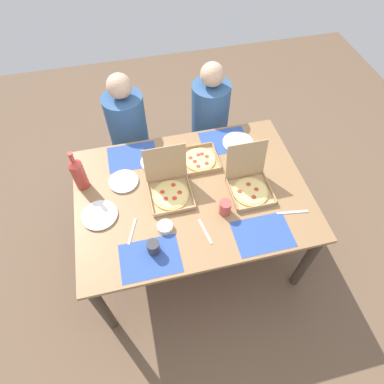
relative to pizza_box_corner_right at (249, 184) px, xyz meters
The scene contains 22 objects.
ground_plane 0.92m from the pizza_box_corner_right, behind, with size 6.00×6.00×0.00m, color brown.
dining_table 0.42m from the pizza_box_corner_right, behind, with size 1.58×1.14×0.78m.
placemat_near_left 0.83m from the pizza_box_corner_right, 154.22° to the right, with size 0.36×0.26×0.00m, color #2D4C9E.
placemat_near_right 0.36m from the pizza_box_corner_right, 94.85° to the right, with size 0.36×0.26×0.00m, color #2D4C9E.
placemat_far_left 0.89m from the pizza_box_corner_right, 146.97° to the left, with size 0.36×0.26×0.00m, color #2D4C9E.
placemat_far_right 0.49m from the pizza_box_corner_right, 93.61° to the left, with size 0.36×0.26×0.00m, color #2D4C9E.
pizza_box_corner_right is the anchor object (origin of this frame).
pizza_box_edge_far 0.42m from the pizza_box_corner_right, 128.89° to the left, with size 0.26×0.26×0.04m.
pizza_box_corner_left 0.54m from the pizza_box_corner_right, behind, with size 0.28×0.30×0.32m.
plate_middle 1.02m from the pizza_box_corner_right, behind, with size 0.23×0.23×0.02m.
plate_near_left 0.70m from the pizza_box_corner_right, 146.65° to the left, with size 0.22×0.22×0.03m.
plate_near_right 0.44m from the pizza_box_corner_right, 81.72° to the left, with size 0.24×0.24×0.02m.
plate_far_right 0.87m from the pizza_box_corner_right, 162.98° to the left, with size 0.21×0.21×0.02m.
soda_bottle 1.15m from the pizza_box_corner_right, 165.26° to the left, with size 0.09×0.09×0.32m.
cup_spare 0.26m from the pizza_box_corner_right, 146.27° to the right, with size 0.08×0.08×0.10m, color #BF4742.
cup_clear_right 0.78m from the pizza_box_corner_right, 156.13° to the right, with size 0.08×0.08×0.09m, color #333338.
condiment_bowl 0.64m from the pizza_box_corner_right, 163.95° to the right, with size 0.10×0.10×0.04m, color white.
fork_by_far_left 0.46m from the pizza_box_corner_right, 145.66° to the right, with size 0.19×0.02×0.01m, color #B7B7BC.
knife_by_far_right 0.33m from the pizza_box_corner_right, 49.18° to the right, with size 0.21×0.02×0.01m, color #B7B7BC.
fork_by_near_left 0.84m from the pizza_box_corner_right, 169.58° to the right, with size 0.19×0.02×0.01m, color #B7B7BC.
diner_left_seat 1.20m from the pizza_box_corner_right, 129.76° to the left, with size 0.32×0.32×1.20m.
diner_right_seat 0.94m from the pizza_box_corner_right, 91.95° to the left, with size 0.32×0.32×1.19m.
Camera 1 is at (-0.31, -1.30, 2.59)m, focal length 30.80 mm.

